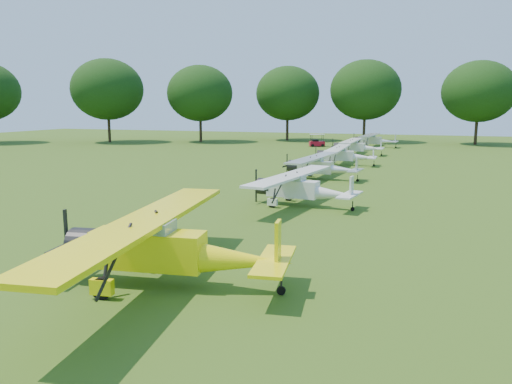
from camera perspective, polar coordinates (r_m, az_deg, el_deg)
ground at (r=26.29m, az=1.74°, el=-2.68°), size 160.00×160.00×0.00m
tree_belt at (r=25.12m, az=10.04°, el=15.02°), size 137.36×130.27×14.52m
aircraft_2 at (r=16.05m, az=-10.36°, el=-5.91°), size 7.58×12.04×2.36m
aircraft_3 at (r=28.63m, az=5.10°, el=0.66°), size 6.31×10.01×1.96m
aircraft_4 at (r=39.30m, az=7.33°, el=3.05°), size 6.08×9.68×1.90m
aircraft_5 at (r=49.09m, az=9.96°, el=4.29°), size 5.93×9.42×1.86m
aircraft_6 at (r=59.65m, az=11.35°, el=5.22°), size 5.98×9.50×1.88m
aircraft_7 at (r=71.47m, az=13.31°, el=5.89°), size 6.12×9.74×1.92m
golf_cart at (r=71.31m, az=6.94°, el=5.65°), size 2.36×1.93×1.76m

